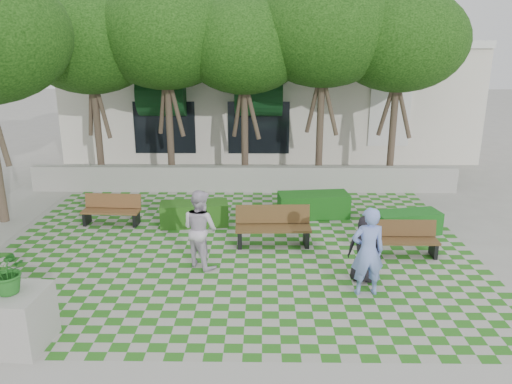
{
  "coord_description": "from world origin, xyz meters",
  "views": [
    {
      "loc": [
        0.66,
        -10.84,
        5.17
      ],
      "look_at": [
        0.5,
        1.5,
        1.4
      ],
      "focal_mm": 35.0,
      "sensor_mm": 36.0,
      "label": 1
    }
  ],
  "objects_px": {
    "hedge_east": "(407,223)",
    "hedge_midright": "(313,205)",
    "bench_west": "(112,210)",
    "person_white": "(200,229)",
    "hedge_midleft": "(194,214)",
    "bench_east": "(404,240)",
    "planter_front": "(14,307)",
    "person_blue": "(368,252)",
    "person_dark": "(365,249)",
    "bench_mid": "(273,227)"
  },
  "relations": [
    {
      "from": "bench_west",
      "to": "person_dark",
      "type": "bearing_deg",
      "value": -24.81
    },
    {
      "from": "bench_mid",
      "to": "person_dark",
      "type": "xyz_separation_m",
      "value": [
        1.98,
        -2.03,
        0.27
      ]
    },
    {
      "from": "planter_front",
      "to": "person_dark",
      "type": "xyz_separation_m",
      "value": [
        6.54,
        2.58,
        0.01
      ]
    },
    {
      "from": "bench_east",
      "to": "bench_west",
      "type": "bearing_deg",
      "value": 165.31
    },
    {
      "from": "planter_front",
      "to": "person_white",
      "type": "distance_m",
      "value": 4.35
    },
    {
      "from": "hedge_east",
      "to": "person_white",
      "type": "relative_size",
      "value": 0.95
    },
    {
      "from": "bench_east",
      "to": "person_dark",
      "type": "relative_size",
      "value": 1.09
    },
    {
      "from": "person_dark",
      "to": "bench_mid",
      "type": "bearing_deg",
      "value": -30.75
    },
    {
      "from": "bench_west",
      "to": "person_blue",
      "type": "xyz_separation_m",
      "value": [
        6.58,
        -4.11,
        0.55
      ]
    },
    {
      "from": "hedge_east",
      "to": "person_white",
      "type": "height_order",
      "value": "person_white"
    },
    {
      "from": "hedge_midright",
      "to": "bench_east",
      "type": "bearing_deg",
      "value": -55.14
    },
    {
      "from": "person_blue",
      "to": "person_white",
      "type": "xyz_separation_m",
      "value": [
        -3.65,
        1.33,
        -0.03
      ]
    },
    {
      "from": "bench_mid",
      "to": "bench_west",
      "type": "relative_size",
      "value": 1.17
    },
    {
      "from": "bench_mid",
      "to": "hedge_midright",
      "type": "height_order",
      "value": "bench_mid"
    },
    {
      "from": "person_white",
      "to": "bench_mid",
      "type": "bearing_deg",
      "value": -104.0
    },
    {
      "from": "hedge_midright",
      "to": "hedge_midleft",
      "type": "xyz_separation_m",
      "value": [
        -3.52,
        -0.76,
        -0.03
      ]
    },
    {
      "from": "person_dark",
      "to": "bench_east",
      "type": "bearing_deg",
      "value": -117.24
    },
    {
      "from": "bench_east",
      "to": "person_dark",
      "type": "bearing_deg",
      "value": -131.94
    },
    {
      "from": "planter_front",
      "to": "person_blue",
      "type": "relative_size",
      "value": 0.96
    },
    {
      "from": "hedge_east",
      "to": "person_dark",
      "type": "height_order",
      "value": "person_dark"
    },
    {
      "from": "hedge_east",
      "to": "bench_mid",
      "type": "bearing_deg",
      "value": -167.23
    },
    {
      "from": "hedge_east",
      "to": "person_blue",
      "type": "distance_m",
      "value": 3.99
    },
    {
      "from": "hedge_midright",
      "to": "hedge_midleft",
      "type": "relative_size",
      "value": 1.08
    },
    {
      "from": "bench_west",
      "to": "person_white",
      "type": "xyz_separation_m",
      "value": [
        2.93,
        -2.78,
        0.52
      ]
    },
    {
      "from": "bench_west",
      "to": "hedge_east",
      "type": "xyz_separation_m",
      "value": [
        8.42,
        -0.63,
        -0.11
      ]
    },
    {
      "from": "bench_east",
      "to": "hedge_east",
      "type": "bearing_deg",
      "value": 71.39
    },
    {
      "from": "hedge_midright",
      "to": "person_dark",
      "type": "height_order",
      "value": "person_dark"
    },
    {
      "from": "person_dark",
      "to": "hedge_east",
      "type": "bearing_deg",
      "value": -106.6
    },
    {
      "from": "bench_west",
      "to": "person_white",
      "type": "distance_m",
      "value": 4.07
    },
    {
      "from": "bench_east",
      "to": "planter_front",
      "type": "xyz_separation_m",
      "value": [
        -7.81,
        -3.97,
        0.33
      ]
    },
    {
      "from": "person_blue",
      "to": "hedge_midleft",
      "type": "bearing_deg",
      "value": -49.57
    },
    {
      "from": "hedge_midleft",
      "to": "bench_east",
      "type": "bearing_deg",
      "value": -20.62
    },
    {
      "from": "hedge_east",
      "to": "planter_front",
      "type": "distance_m",
      "value": 9.96
    },
    {
      "from": "person_blue",
      "to": "person_dark",
      "type": "bearing_deg",
      "value": -101.78
    },
    {
      "from": "bench_east",
      "to": "person_white",
      "type": "distance_m",
      "value": 5.05
    },
    {
      "from": "person_blue",
      "to": "person_dark",
      "type": "distance_m",
      "value": 0.64
    },
    {
      "from": "bench_west",
      "to": "hedge_midright",
      "type": "xyz_separation_m",
      "value": [
        5.94,
        0.71,
        -0.05
      ]
    },
    {
      "from": "hedge_midleft",
      "to": "person_blue",
      "type": "bearing_deg",
      "value": -44.29
    },
    {
      "from": "hedge_midright",
      "to": "bench_mid",
      "type": "bearing_deg",
      "value": -120.21
    },
    {
      "from": "hedge_east",
      "to": "hedge_midright",
      "type": "height_order",
      "value": "hedge_midright"
    },
    {
      "from": "bench_east",
      "to": "hedge_midright",
      "type": "xyz_separation_m",
      "value": [
        -1.97,
        2.83,
        -0.05
      ]
    },
    {
      "from": "bench_west",
      "to": "bench_east",
      "type": "bearing_deg",
      "value": -11.98
    },
    {
      "from": "person_blue",
      "to": "planter_front",
      "type": "bearing_deg",
      "value": 11.67
    },
    {
      "from": "hedge_east",
      "to": "planter_front",
      "type": "xyz_separation_m",
      "value": [
        -8.32,
        -5.46,
        0.44
      ]
    },
    {
      "from": "planter_front",
      "to": "bench_west",
      "type": "bearing_deg",
      "value": 90.96
    },
    {
      "from": "person_blue",
      "to": "bench_west",
      "type": "bearing_deg",
      "value": -37.28
    },
    {
      "from": "bench_mid",
      "to": "planter_front",
      "type": "height_order",
      "value": "planter_front"
    },
    {
      "from": "bench_east",
      "to": "hedge_midleft",
      "type": "relative_size",
      "value": 0.86
    },
    {
      "from": "person_blue",
      "to": "person_white",
      "type": "distance_m",
      "value": 3.88
    },
    {
      "from": "hedge_east",
      "to": "hedge_midright",
      "type": "relative_size",
      "value": 0.85
    }
  ]
}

